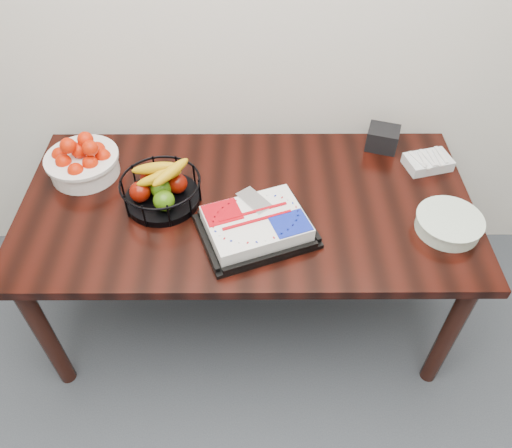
{
  "coord_description": "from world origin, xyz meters",
  "views": [
    {
      "loc": [
        0.03,
        0.56,
        2.13
      ],
      "look_at": [
        0.04,
        1.8,
        0.83
      ],
      "focal_mm": 35.0,
      "sensor_mm": 36.0,
      "label": 1
    }
  ],
  "objects_px": {
    "cake_tray": "(256,226)",
    "tangerine_bowl": "(82,158)",
    "napkin_box": "(383,138)",
    "fruit_basket": "(161,188)",
    "plate_stack": "(449,224)",
    "table": "(247,216)"
  },
  "relations": [
    {
      "from": "tangerine_bowl",
      "to": "fruit_basket",
      "type": "xyz_separation_m",
      "value": [
        0.35,
        -0.17,
        -0.01
      ]
    },
    {
      "from": "fruit_basket",
      "to": "plate_stack",
      "type": "distance_m",
      "value": 1.1
    },
    {
      "from": "cake_tray",
      "to": "plate_stack",
      "type": "distance_m",
      "value": 0.72
    },
    {
      "from": "table",
      "to": "cake_tray",
      "type": "xyz_separation_m",
      "value": [
        0.04,
        -0.17,
        0.12
      ]
    },
    {
      "from": "table",
      "to": "cake_tray",
      "type": "distance_m",
      "value": 0.22
    },
    {
      "from": "table",
      "to": "napkin_box",
      "type": "height_order",
      "value": "napkin_box"
    },
    {
      "from": "table",
      "to": "plate_stack",
      "type": "bearing_deg",
      "value": -11.81
    },
    {
      "from": "fruit_basket",
      "to": "plate_stack",
      "type": "relative_size",
      "value": 1.27
    },
    {
      "from": "table",
      "to": "cake_tray",
      "type": "bearing_deg",
      "value": -78.23
    },
    {
      "from": "table",
      "to": "fruit_basket",
      "type": "distance_m",
      "value": 0.37
    },
    {
      "from": "table",
      "to": "plate_stack",
      "type": "relative_size",
      "value": 7.22
    },
    {
      "from": "table",
      "to": "tangerine_bowl",
      "type": "distance_m",
      "value": 0.72
    },
    {
      "from": "tangerine_bowl",
      "to": "napkin_box",
      "type": "relative_size",
      "value": 2.26
    },
    {
      "from": "table",
      "to": "tangerine_bowl",
      "type": "bearing_deg",
      "value": 165.79
    },
    {
      "from": "napkin_box",
      "to": "tangerine_bowl",
      "type": "bearing_deg",
      "value": -172.09
    },
    {
      "from": "tangerine_bowl",
      "to": "fruit_basket",
      "type": "distance_m",
      "value": 0.39
    },
    {
      "from": "fruit_basket",
      "to": "napkin_box",
      "type": "distance_m",
      "value": 1.0
    },
    {
      "from": "cake_tray",
      "to": "tangerine_bowl",
      "type": "xyz_separation_m",
      "value": [
        -0.72,
        0.35,
        0.04
      ]
    },
    {
      "from": "plate_stack",
      "to": "tangerine_bowl",
      "type": "bearing_deg",
      "value": 167.05
    },
    {
      "from": "cake_tray",
      "to": "tangerine_bowl",
      "type": "height_order",
      "value": "tangerine_bowl"
    },
    {
      "from": "tangerine_bowl",
      "to": "napkin_box",
      "type": "xyz_separation_m",
      "value": [
        1.28,
        0.18,
        -0.03
      ]
    },
    {
      "from": "cake_tray",
      "to": "fruit_basket",
      "type": "xyz_separation_m",
      "value": [
        -0.37,
        0.17,
        0.03
      ]
    }
  ]
}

